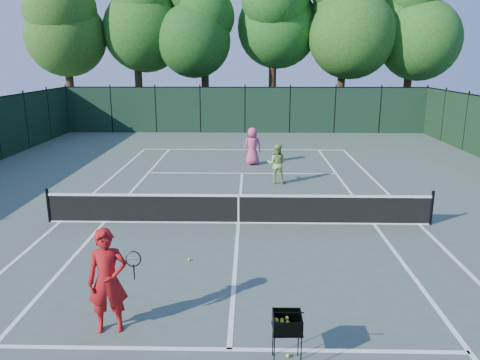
{
  "coord_description": "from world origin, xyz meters",
  "views": [
    {
      "loc": [
        0.33,
        -13.46,
        4.86
      ],
      "look_at": [
        0.03,
        1.0,
        1.1
      ],
      "focal_mm": 35.0,
      "sensor_mm": 36.0,
      "label": 1
    }
  ],
  "objects_px": {
    "loose_ball_midcourt": "(189,259)",
    "player_pink": "(252,146)",
    "coach": "(108,281)",
    "player_green": "(277,164)",
    "loose_ball_near_cart": "(288,356)",
    "ball_hopper": "(287,323)"
  },
  "relations": [
    {
      "from": "coach",
      "to": "loose_ball_midcourt",
      "type": "distance_m",
      "value": 3.37
    },
    {
      "from": "loose_ball_midcourt",
      "to": "loose_ball_near_cart",
      "type": "bearing_deg",
      "value": -60.74
    },
    {
      "from": "player_green",
      "to": "player_pink",
      "type": "bearing_deg",
      "value": -65.3
    },
    {
      "from": "ball_hopper",
      "to": "player_green",
      "type": "bearing_deg",
      "value": 84.74
    },
    {
      "from": "coach",
      "to": "player_pink",
      "type": "xyz_separation_m",
      "value": [
        2.67,
        13.98,
        -0.1
      ]
    },
    {
      "from": "coach",
      "to": "player_green",
      "type": "xyz_separation_m",
      "value": [
        3.63,
        10.62,
        -0.18
      ]
    },
    {
      "from": "player_green",
      "to": "loose_ball_near_cart",
      "type": "height_order",
      "value": "player_green"
    },
    {
      "from": "coach",
      "to": "player_green",
      "type": "bearing_deg",
      "value": 59.68
    },
    {
      "from": "coach",
      "to": "loose_ball_midcourt",
      "type": "bearing_deg",
      "value": 59.49
    },
    {
      "from": "player_pink",
      "to": "player_green",
      "type": "relative_size",
      "value": 1.1
    },
    {
      "from": "player_pink",
      "to": "player_green",
      "type": "distance_m",
      "value": 3.49
    },
    {
      "from": "player_pink",
      "to": "loose_ball_near_cart",
      "type": "relative_size",
      "value": 25.94
    },
    {
      "from": "coach",
      "to": "player_green",
      "type": "height_order",
      "value": "coach"
    },
    {
      "from": "player_pink",
      "to": "loose_ball_midcourt",
      "type": "relative_size",
      "value": 25.94
    },
    {
      "from": "loose_ball_midcourt",
      "to": "player_green",
      "type": "bearing_deg",
      "value": 71.22
    },
    {
      "from": "player_green",
      "to": "loose_ball_midcourt",
      "type": "relative_size",
      "value": 23.49
    },
    {
      "from": "loose_ball_midcourt",
      "to": "player_pink",
      "type": "bearing_deg",
      "value": 81.59
    },
    {
      "from": "ball_hopper",
      "to": "loose_ball_near_cart",
      "type": "distance_m",
      "value": 0.73
    },
    {
      "from": "player_pink",
      "to": "player_green",
      "type": "height_order",
      "value": "player_pink"
    },
    {
      "from": "coach",
      "to": "ball_hopper",
      "type": "relative_size",
      "value": 2.2
    },
    {
      "from": "player_green",
      "to": "loose_ball_midcourt",
      "type": "distance_m",
      "value": 8.02
    },
    {
      "from": "player_pink",
      "to": "ball_hopper",
      "type": "height_order",
      "value": "player_pink"
    }
  ]
}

